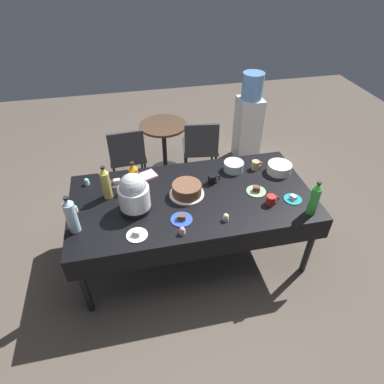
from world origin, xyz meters
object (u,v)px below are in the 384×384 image
at_px(cupcake_cocoa, 75,209).
at_px(soda_bottle_ginger_ale, 106,183).
at_px(slow_cooker, 134,194).
at_px(frosted_layer_cake, 187,190).
at_px(glass_salad_bowl, 234,166).
at_px(dessert_plate_teal, 293,199).
at_px(coffee_mug_black, 212,179).
at_px(water_cooler, 249,120).
at_px(maroon_chair_left, 127,153).
at_px(dessert_plate_sage, 256,190).
at_px(cupcake_rose, 226,217).
at_px(maroon_chair_right, 201,145).
at_px(cupcake_vanilla, 182,231).
at_px(dessert_plate_cobalt, 182,219).
at_px(soda_bottle_orange_juice, 134,176).
at_px(dessert_plate_white, 137,234).
at_px(soda_bottle_water, 71,215).
at_px(coffee_mug_tan, 256,165).
at_px(ceramic_snack_bowl, 279,168).
at_px(dessert_plate_charcoal, 117,183).
at_px(coffee_mug_red, 271,200).
at_px(potluck_table, 192,201).
at_px(cupcake_mint, 87,182).
at_px(soda_bottle_lime_soda, 314,199).
at_px(round_cafe_table, 164,140).

relative_size(cupcake_cocoa, soda_bottle_ginger_ale, 0.20).
bearing_deg(slow_cooker, cupcake_cocoa, 171.67).
xyz_separation_m(frosted_layer_cake, slow_cooker, (-0.47, -0.10, 0.11)).
xyz_separation_m(slow_cooker, glass_salad_bowl, (1.01, 0.39, -0.12)).
bearing_deg(dessert_plate_teal, coffee_mug_black, 148.19).
bearing_deg(water_cooler, maroon_chair_left, -168.21).
bearing_deg(dessert_plate_sage, cupcake_rose, -141.71).
relative_size(slow_cooker, maroon_chair_right, 0.43).
xyz_separation_m(glass_salad_bowl, cupcake_vanilla, (-0.67, -0.76, -0.01)).
bearing_deg(dessert_plate_cobalt, soda_bottle_orange_juice, 123.30).
xyz_separation_m(slow_cooker, dessert_plate_sage, (1.11, 0.01, -0.16)).
relative_size(dessert_plate_white, coffee_mug_black, 1.41).
bearing_deg(dessert_plate_cobalt, soda_bottle_water, 175.65).
bearing_deg(coffee_mug_tan, cupcake_cocoa, -170.73).
bearing_deg(soda_bottle_orange_juice, ceramic_snack_bowl, -2.03).
bearing_deg(coffee_mug_black, soda_bottle_ginger_ale, -179.72).
bearing_deg(coffee_mug_black, frosted_layer_cake, -155.33).
xyz_separation_m(glass_salad_bowl, cupcake_cocoa, (-1.52, -0.31, -0.01)).
xyz_separation_m(dessert_plate_charcoal, maroon_chair_right, (1.05, 0.95, -0.27)).
xyz_separation_m(dessert_plate_charcoal, dessert_plate_teal, (1.54, -0.57, -0.00)).
xyz_separation_m(cupcake_vanilla, water_cooler, (1.33, 2.08, -0.19)).
bearing_deg(frosted_layer_cake, coffee_mug_red, -21.79).
relative_size(glass_salad_bowl, coffee_mug_black, 1.64).
height_order(potluck_table, coffee_mug_black, coffee_mug_black).
relative_size(potluck_table, coffee_mug_black, 18.14).
bearing_deg(cupcake_rose, soda_bottle_orange_juice, 139.37).
bearing_deg(dessert_plate_white, cupcake_rose, 1.63).
distance_m(ceramic_snack_bowl, cupcake_mint, 1.88).
distance_m(cupcake_mint, cupcake_vanilla, 1.13).
xyz_separation_m(dessert_plate_teal, soda_bottle_orange_juice, (-1.37, 0.48, 0.12)).
distance_m(dessert_plate_charcoal, water_cooler, 2.24).
height_order(dessert_plate_teal, soda_bottle_water, soda_bottle_water).
bearing_deg(soda_bottle_ginger_ale, dessert_plate_white, -68.44).
bearing_deg(cupcake_vanilla, ceramic_snack_bowl, 29.77).
relative_size(glass_salad_bowl, cupcake_cocoa, 2.95).
bearing_deg(dessert_plate_charcoal, cupcake_cocoa, -138.66).
bearing_deg(dessert_plate_cobalt, frosted_layer_cake, 71.03).
bearing_deg(cupcake_rose, slow_cooker, 157.54).
bearing_deg(glass_salad_bowl, dessert_plate_teal, -55.63).
height_order(potluck_table, dessert_plate_teal, dessert_plate_teal).
height_order(frosted_layer_cake, dessert_plate_cobalt, frosted_layer_cake).
bearing_deg(coffee_mug_black, cupcake_cocoa, -173.14).
distance_m(soda_bottle_lime_soda, maroon_chair_right, 1.85).
height_order(dessert_plate_sage, water_cooler, water_cooler).
bearing_deg(frosted_layer_cake, soda_bottle_water, -165.40).
height_order(soda_bottle_water, round_cafe_table, soda_bottle_water).
xyz_separation_m(dessert_plate_charcoal, cupcake_rose, (0.87, -0.70, 0.02)).
bearing_deg(dessert_plate_teal, maroon_chair_right, 107.83).
relative_size(dessert_plate_cobalt, water_cooler, 0.15).
distance_m(soda_bottle_water, round_cafe_table, 2.02).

